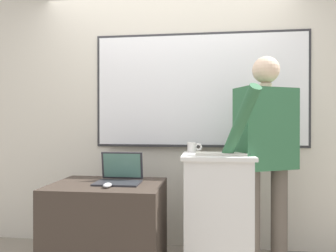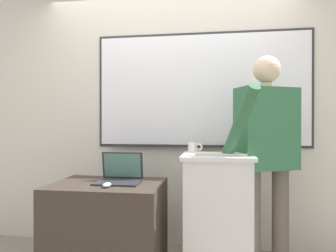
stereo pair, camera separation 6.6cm
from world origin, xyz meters
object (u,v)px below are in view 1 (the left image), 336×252
lectern_podium (217,216)px  side_desk (107,231)px  person_presenter (266,147)px  computer_mouse_by_keyboard (248,154)px  laptop (120,174)px  computer_mouse_by_laptop (107,185)px  coffee_mug (193,147)px  wireless_keyboard (221,154)px

lectern_podium → side_desk: lectern_podium is taller
person_presenter → computer_mouse_by_keyboard: 0.21m
laptop → lectern_podium: bearing=4.6°
computer_mouse_by_laptop → side_desk: bearing=108.0°
computer_mouse_by_laptop → coffee_mug: coffee_mug is taller
person_presenter → laptop: size_ratio=5.02×
laptop → computer_mouse_by_keyboard: size_ratio=3.49×
coffee_mug → laptop: bearing=-158.6°
coffee_mug → person_presenter: bearing=-9.7°
person_presenter → laptop: 1.18m
lectern_podium → computer_mouse_by_keyboard: (0.23, -0.08, 0.50)m
wireless_keyboard → computer_mouse_by_keyboard: 0.20m
computer_mouse_by_keyboard → laptop: bearing=179.2°
coffee_mug → computer_mouse_by_keyboard: bearing=-29.2°
lectern_podium → computer_mouse_by_laptop: (-0.81, -0.27, 0.28)m
laptop → computer_mouse_by_keyboard: bearing=-0.8°
computer_mouse_by_keyboard → side_desk: bearing=-177.9°
lectern_podium → person_presenter: size_ratio=0.56×
person_presenter → side_desk: bearing=163.2°
wireless_keyboard → computer_mouse_by_keyboard: bearing=-5.2°
lectern_podium → computer_mouse_by_keyboard: 0.55m
laptop → coffee_mug: 0.65m
wireless_keyboard → computer_mouse_by_keyboard: (0.20, -0.02, 0.01)m
computer_mouse_by_laptop → computer_mouse_by_keyboard: bearing=10.6°
laptop → computer_mouse_by_laptop: laptop is taller
wireless_keyboard → computer_mouse_by_laptop: (-0.83, -0.21, -0.22)m
computer_mouse_by_laptop → laptop: bearing=80.1°
lectern_podium → person_presenter: person_presenter is taller
person_presenter → coffee_mug: 0.59m
side_desk → laptop: (0.09, 0.05, 0.44)m
side_desk → laptop: bearing=32.0°
laptop → wireless_keyboard: wireless_keyboard is taller
side_desk → coffee_mug: 0.96m
laptop → coffee_mug: coffee_mug is taller
side_desk → coffee_mug: (0.66, 0.28, 0.64)m
computer_mouse_by_laptop → coffee_mug: (0.61, 0.43, 0.25)m
lectern_podium → laptop: laptop is taller
lectern_podium → coffee_mug: coffee_mug is taller
computer_mouse_by_laptop → computer_mouse_by_keyboard: size_ratio=1.00×
person_presenter → wireless_keyboard: bearing=173.4°
side_desk → laptop: laptop is taller
side_desk → wireless_keyboard: bearing=3.8°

